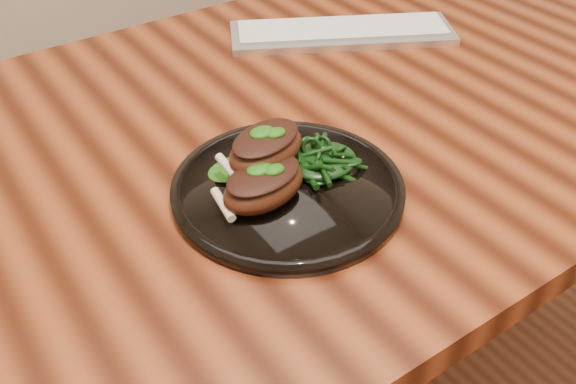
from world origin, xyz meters
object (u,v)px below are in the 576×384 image
(plate, at_px, (288,189))
(keyboard, at_px, (342,32))
(lamb_chop_front, at_px, (263,184))
(greens_heap, at_px, (322,157))
(desk, at_px, (274,172))

(plate, distance_m, keyboard, 0.43)
(lamb_chop_front, relative_size, greens_heap, 1.37)
(desk, bearing_deg, lamb_chop_front, -126.93)
(lamb_chop_front, xyz_separation_m, keyboard, (0.36, 0.31, -0.03))
(lamb_chop_front, bearing_deg, plate, 13.66)
(desk, height_order, plate, plate)
(keyboard, bearing_deg, greens_heap, -131.82)
(desk, xyz_separation_m, plate, (-0.07, -0.14, 0.09))
(greens_heap, height_order, keyboard, greens_heap)
(desk, distance_m, keyboard, 0.31)
(plate, relative_size, lamb_chop_front, 2.33)
(desk, height_order, keyboard, keyboard)
(greens_heap, bearing_deg, lamb_chop_front, -171.15)
(desk, relative_size, greens_heap, 18.77)
(greens_heap, xyz_separation_m, keyboard, (0.26, 0.29, -0.02))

